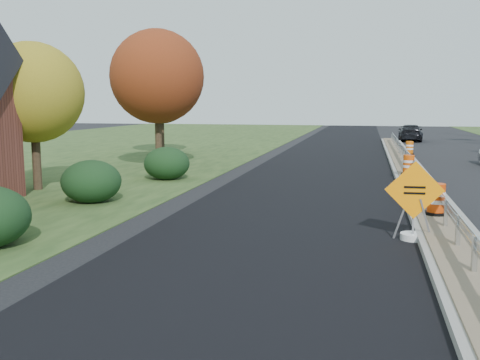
% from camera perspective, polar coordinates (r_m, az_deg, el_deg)
% --- Properties ---
extents(ground, '(140.00, 140.00, 0.00)m').
position_cam_1_polar(ground, '(17.33, 20.15, -3.88)').
color(ground, black).
rests_on(ground, ground).
extents(milled_overlay, '(7.20, 120.00, 0.01)m').
position_cam_1_polar(milled_overlay, '(27.17, 8.45, 0.75)').
color(milled_overlay, black).
rests_on(milled_overlay, ground).
extents(median, '(1.60, 55.00, 0.23)m').
position_cam_1_polar(median, '(25.16, 18.08, 0.09)').
color(median, gray).
rests_on(median, ground).
extents(guardrail, '(0.10, 46.15, 0.72)m').
position_cam_1_polar(guardrail, '(26.08, 17.97, 1.73)').
color(guardrail, silver).
rests_on(guardrail, median).
extents(hedge_mid, '(2.09, 2.09, 1.52)m').
position_cam_1_polar(hedge_mid, '(19.48, -15.58, -0.13)').
color(hedge_mid, black).
rests_on(hedge_mid, ground).
extents(hedge_north, '(2.09, 2.09, 1.52)m').
position_cam_1_polar(hedge_north, '(24.67, -7.82, 1.78)').
color(hedge_north, black).
rests_on(hedge_north, ground).
extents(tree_near_yellow, '(3.96, 3.96, 5.88)m').
position_cam_1_polar(tree_near_yellow, '(22.84, -21.22, 8.67)').
color(tree_near_yellow, '#473523').
rests_on(tree_near_yellow, ground).
extents(tree_near_red, '(4.95, 4.95, 7.35)m').
position_cam_1_polar(tree_near_red, '(29.01, -8.83, 10.82)').
color(tree_near_red, '#473523').
rests_on(tree_near_red, ground).
extents(tree_near_back, '(4.29, 4.29, 6.37)m').
position_cam_1_polar(tree_near_back, '(37.52, -8.44, 9.21)').
color(tree_near_back, '#473523').
rests_on(tree_near_back, ground).
extents(caution_sign, '(1.48, 0.62, 2.04)m').
position_cam_1_polar(caution_sign, '(14.34, 17.99, -4.11)').
color(caution_sign, white).
rests_on(caution_sign, ground).
extents(barrel_median_near, '(0.63, 0.63, 0.92)m').
position_cam_1_polar(barrel_median_near, '(16.68, 20.19, -1.99)').
color(barrel_median_near, black).
rests_on(barrel_median_near, median).
extents(barrel_median_mid, '(0.62, 0.62, 0.91)m').
position_cam_1_polar(barrel_median_mid, '(25.67, 17.54, 1.51)').
color(barrel_median_mid, black).
rests_on(barrel_median_mid, median).
extents(barrel_median_far, '(0.58, 0.58, 0.85)m').
position_cam_1_polar(barrel_median_far, '(35.94, 17.63, 3.26)').
color(barrel_median_far, black).
rests_on(barrel_median_far, median).
extents(car_dark_far, '(2.43, 5.37, 1.53)m').
position_cam_1_polar(car_dark_far, '(52.60, 17.71, 4.83)').
color(car_dark_far, black).
rests_on(car_dark_far, ground).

